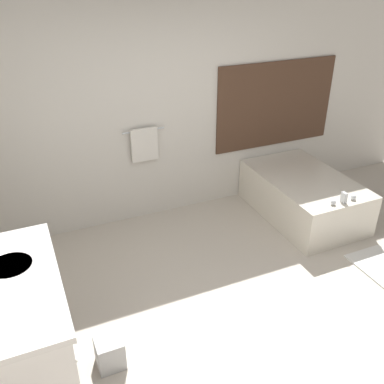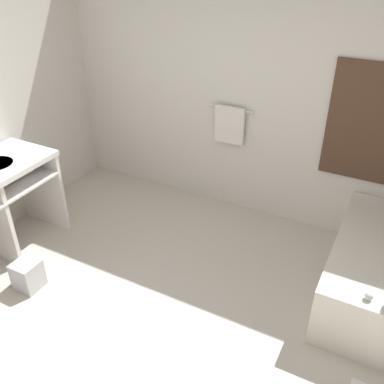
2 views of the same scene
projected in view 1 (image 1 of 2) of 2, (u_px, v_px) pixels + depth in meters
name	position (u px, v px, depth m)	size (l,w,h in m)	color
ground_plane	(257.00, 325.00, 3.82)	(16.00, 16.00, 0.00)	beige
wall_back_with_blinds	(170.00, 109.00, 4.98)	(7.40, 0.13, 2.70)	silver
vanity_counter	(19.00, 308.00, 3.09)	(0.64, 1.36, 0.92)	white
bathtub	(303.00, 194.00, 5.35)	(0.96, 1.54, 0.65)	silver
waste_bin	(110.00, 352.00, 3.39)	(0.21, 0.21, 0.26)	#B2B2B2
bath_mat	(383.00, 267.00, 4.54)	(0.50, 0.63, 0.02)	white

